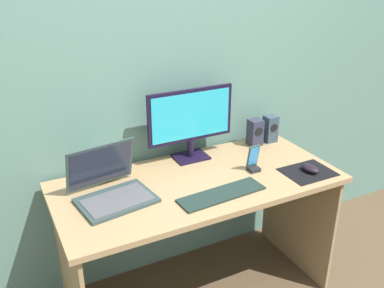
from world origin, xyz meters
name	(u,v)px	position (x,y,z in m)	size (l,w,h in m)	color
wall_back	(165,57)	(0.00, 0.37, 1.25)	(6.00, 0.04, 2.50)	slate
desk	(198,206)	(0.00, 0.00, 0.57)	(1.39, 0.64, 0.72)	#967650
monitor	(191,120)	(0.08, 0.24, 0.94)	(0.48, 0.14, 0.38)	black
speaker_right	(270,129)	(0.59, 0.23, 0.80)	(0.07, 0.07, 0.16)	#2E3E49
speaker_near_monitor	(255,132)	(0.49, 0.23, 0.80)	(0.07, 0.08, 0.15)	#292B40
laptop	(111,188)	(-0.43, 0.03, 0.77)	(0.37, 0.34, 0.23)	#2B3B3B
fishbowl	(104,166)	(-0.40, 0.22, 0.79)	(0.14, 0.14, 0.14)	silver
keyboard_external	(222,194)	(0.03, -0.17, 0.73)	(0.42, 0.12, 0.01)	#1B2925
mousepad	(308,172)	(0.53, -0.18, 0.72)	(0.25, 0.20, 0.00)	black
mouse	(310,168)	(0.54, -0.18, 0.74)	(0.06, 0.10, 0.04)	black
phone_in_dock	(253,162)	(0.30, -0.04, 0.77)	(0.06, 0.05, 0.14)	black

